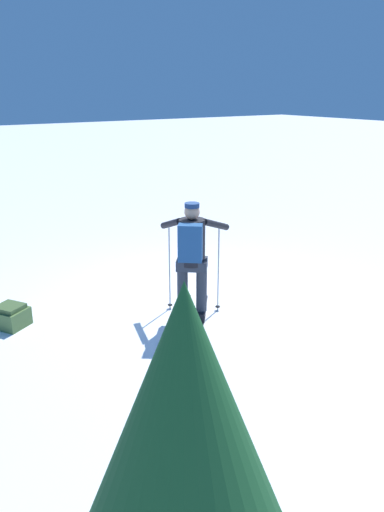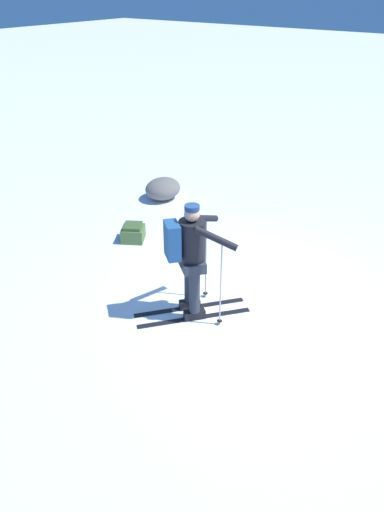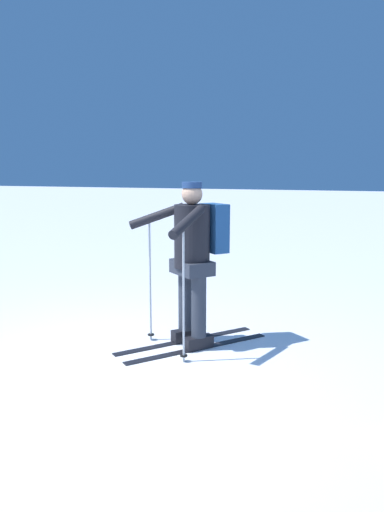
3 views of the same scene
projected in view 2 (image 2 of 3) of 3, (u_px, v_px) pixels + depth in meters
ground_plane at (242, 299)px, 7.45m from camera, size 80.00×80.00×0.00m
skier at (190, 254)px, 6.64m from camera, size 1.49×1.33×1.67m
dropped_backpack at (133, 233)px, 9.02m from camera, size 0.55×0.54×0.31m
rock_boulder at (163, 189)px, 10.68m from camera, size 0.82×0.70×0.45m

